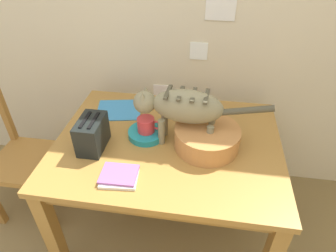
% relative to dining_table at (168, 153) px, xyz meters
% --- Properties ---
extents(wall_rear, '(4.97, 0.11, 2.50)m').
position_rel_dining_table_xyz_m(wall_rear, '(-0.08, 0.65, 0.60)').
color(wall_rear, beige).
rests_on(wall_rear, ground_plane).
extents(dining_table, '(1.21, 0.93, 0.74)m').
position_rel_dining_table_xyz_m(dining_table, '(0.00, 0.00, 0.00)').
color(dining_table, olive).
rests_on(dining_table, ground_plane).
extents(cat, '(0.69, 0.16, 0.31)m').
position_rel_dining_table_xyz_m(cat, '(0.07, 0.01, 0.30)').
color(cat, '#7E7753').
rests_on(cat, dining_table).
extents(saucer_bowl, '(0.20, 0.20, 0.04)m').
position_rel_dining_table_xyz_m(saucer_bowl, '(-0.12, 0.02, 0.11)').
color(saucer_bowl, teal).
rests_on(saucer_bowl, dining_table).
extents(coffee_mug, '(0.13, 0.09, 0.08)m').
position_rel_dining_table_xyz_m(coffee_mug, '(-0.12, 0.02, 0.17)').
color(coffee_mug, '#CD3638').
rests_on(coffee_mug, saucer_bowl).
extents(magazine, '(0.31, 0.28, 0.01)m').
position_rel_dining_table_xyz_m(magazine, '(-0.35, 0.25, 0.09)').
color(magazine, '#3484BC').
rests_on(magazine, dining_table).
extents(book_stack, '(0.18, 0.16, 0.03)m').
position_rel_dining_table_xyz_m(book_stack, '(-0.18, -0.31, 0.10)').
color(book_stack, silver).
rests_on(book_stack, dining_table).
extents(wicker_basket, '(0.34, 0.34, 0.11)m').
position_rel_dining_table_xyz_m(wicker_basket, '(0.21, -0.01, 0.15)').
color(wicker_basket, '#B1753B').
rests_on(wicker_basket, dining_table).
extents(toaster, '(0.12, 0.20, 0.18)m').
position_rel_dining_table_xyz_m(toaster, '(-0.38, -0.11, 0.17)').
color(toaster, black).
rests_on(toaster, dining_table).
extents(wooden_chair_far, '(0.42, 0.42, 0.92)m').
position_rel_dining_table_xyz_m(wooden_chair_far, '(-0.99, 0.03, -0.20)').
color(wooden_chair_far, '#A06F30').
rests_on(wooden_chair_far, ground_plane).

